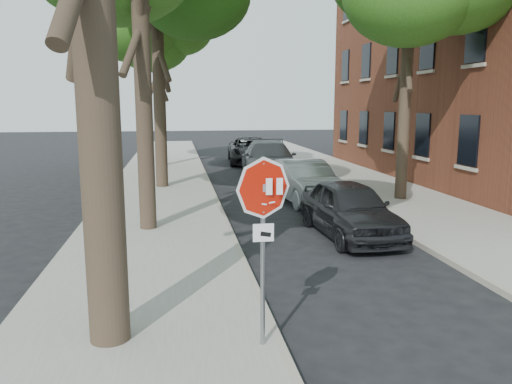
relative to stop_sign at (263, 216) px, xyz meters
The scene contains 11 objects.
ground 2.07m from the stop_sign, ahead, with size 120.00×120.00×0.00m, color black.
sidewalk_left 12.31m from the stop_sign, 98.51° to the left, with size 4.00×55.00×0.12m, color gray.
sidewalk_right 13.89m from the stop_sign, 60.88° to the left, with size 4.00×55.00×0.12m, color gray.
curb_left 12.17m from the stop_sign, 88.81° to the left, with size 0.12×55.00×0.13m, color #9E9384.
curb_right 13.03m from the stop_sign, 68.86° to the left, with size 0.12×55.00×0.13m, color #9E9384.
stop_sign is the anchor object (origin of this frame).
tree_far 21.88m from the stop_sign, 95.46° to the left, with size 5.29×4.91×9.33m.
car_a 6.78m from the stop_sign, 60.36° to the left, with size 1.71×4.25×1.45m, color black.
car_b 11.02m from the stop_sign, 72.47° to the left, with size 1.55×4.45×1.47m, color #919599.
car_c 16.69m from the stop_sign, 79.15° to the left, with size 2.38×5.85×1.70m, color #54555A.
car_d 22.60m from the stop_sign, 81.85° to the left, with size 2.55×5.53×1.54m, color black.
Camera 1 is at (-1.81, -6.34, 3.39)m, focal length 35.00 mm.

